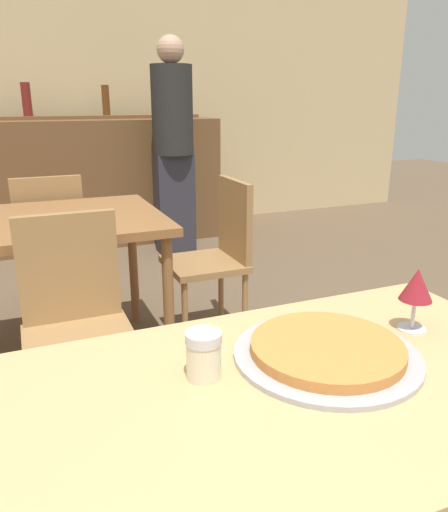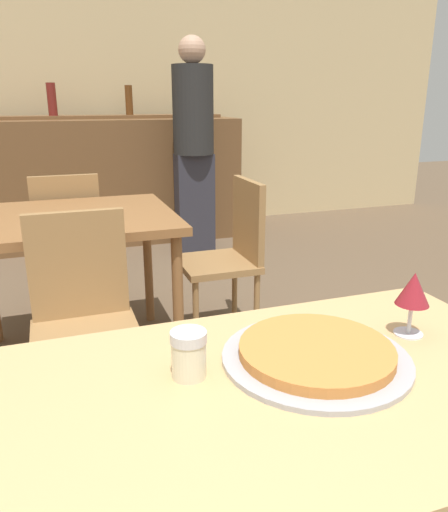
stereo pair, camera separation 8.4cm
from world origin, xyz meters
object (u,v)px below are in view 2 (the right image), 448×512
Objects in this scene: cheese_shaker at (189,354)px; person_standing at (194,139)px; chair_far_side_front at (83,312)px; chair_far_side_right at (230,250)px; wine_glass at (413,291)px; chair_far_side_back at (68,236)px; pizza_tray at (316,354)px.

person_standing is (0.94, 3.25, 0.17)m from cheese_shaker.
chair_far_side_front is 1.00× the size of chair_far_side_right.
person_standing is at bearing 73.85° from cheese_shaker.
person_standing is at bearing 170.54° from chair_far_side_right.
wine_glass is (-0.10, -1.56, 0.35)m from chair_far_side_right.
chair_far_side_back is 8.79× the size of cheese_shaker.
chair_far_side_right is at bearing 67.12° from cheese_shaker.
person_standing is (1.10, 2.28, 0.46)m from chair_far_side_front.
chair_far_side_back is 1.02m from chair_far_side_right.
cheese_shaker is 0.06× the size of person_standing.
cheese_shaker is at bearing -106.15° from person_standing.
person_standing reaches higher than pizza_tray.
chair_far_side_back is 2.19m from cheese_shaker.
chair_far_side_right is at bearing 144.07° from chair_far_side_back.
pizza_tray is 0.23× the size of person_standing.
chair_far_side_back is 1.00× the size of chair_far_side_right.
chair_far_side_front and chair_far_side_back have the same top height.
chair_far_side_front is 1.12m from pizza_tray.
cheese_shaker is at bearing 94.29° from chair_far_side_back.
pizza_tray is at bearing -5.78° from cheese_shaker.
pizza_tray is at bearing -66.12° from chair_far_side_front.
chair_far_side_right is 1.66m from pizza_tray.
cheese_shaker is at bearing 174.22° from pizza_tray.
pizza_tray is (0.44, -2.19, 0.26)m from chair_far_side_back.
chair_far_side_right is 5.61× the size of wine_glass.
chair_far_side_back is 5.61× the size of wine_glass.
chair_far_side_back is at bearing -125.93° from chair_far_side_right.
chair_far_side_right is 1.60m from wine_glass.
cheese_shaker is 3.39m from person_standing.
chair_far_side_right is 1.77m from person_standing.
person_standing reaches higher than cheese_shaker.
wine_glass reaches higher than chair_far_side_back.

